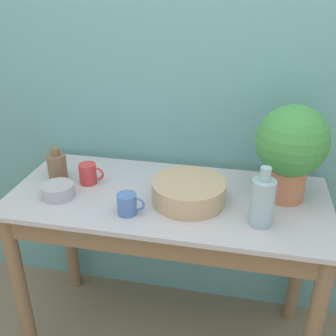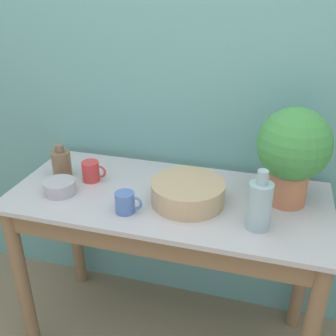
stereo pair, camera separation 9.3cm
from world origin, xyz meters
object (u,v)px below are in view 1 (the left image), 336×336
at_px(bottle_tall, 262,201).
at_px(bottle_short, 57,167).
at_px(bowl_small_steel, 58,191).
at_px(potted_plant, 292,146).
at_px(mug_red, 89,174).
at_px(mug_blue, 128,204).
at_px(bowl_wash_large, 189,192).

xyz_separation_m(bottle_tall, bottle_short, (-0.84, 0.16, -0.03)).
bearing_deg(bowl_small_steel, bottle_tall, -2.01).
xyz_separation_m(potted_plant, mug_red, (-0.79, -0.05, -0.18)).
height_order(mug_blue, bowl_small_steel, mug_blue).
xyz_separation_m(potted_plant, bottle_short, (-0.93, -0.04, -0.16)).
distance_m(bottle_tall, bottle_short, 0.86).
bearing_deg(bottle_short, bottle_tall, -10.88).
height_order(bowl_wash_large, bottle_tall, bottle_tall).
bearing_deg(bowl_small_steel, mug_red, 59.93).
bearing_deg(mug_red, bowl_wash_large, -7.95).
xyz_separation_m(mug_red, mug_blue, (0.23, -0.19, -0.00)).
bearing_deg(bottle_short, potted_plant, 2.55).
relative_size(bowl_wash_large, mug_blue, 2.71).
xyz_separation_m(bottle_short, mug_blue, (0.37, -0.19, -0.02)).
bearing_deg(mug_blue, bowl_small_steel, 168.96).
bearing_deg(bowl_wash_large, bottle_tall, -19.95).
relative_size(potted_plant, mug_blue, 3.59).
bearing_deg(bowl_small_steel, mug_blue, -11.04).
xyz_separation_m(bottle_short, bowl_small_steel, (0.06, -0.13, -0.03)).
height_order(bottle_tall, mug_blue, bottle_tall).
height_order(potted_plant, bowl_small_steel, potted_plant).
height_order(potted_plant, bottle_short, potted_plant).
bearing_deg(potted_plant, bowl_small_steel, -168.56).
distance_m(bottle_tall, bowl_small_steel, 0.78).
bearing_deg(bowl_wash_large, potted_plant, 16.23).
bearing_deg(bottle_short, mug_red, -1.49).
relative_size(potted_plant, bowl_wash_large, 1.32).
xyz_separation_m(bowl_wash_large, mug_red, (-0.43, 0.06, 0.00)).
distance_m(bowl_wash_large, mug_blue, 0.24).
relative_size(bottle_tall, mug_blue, 2.11).
xyz_separation_m(bowl_wash_large, bottle_tall, (0.27, -0.10, 0.05)).
relative_size(bottle_short, bowl_small_steel, 1.17).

